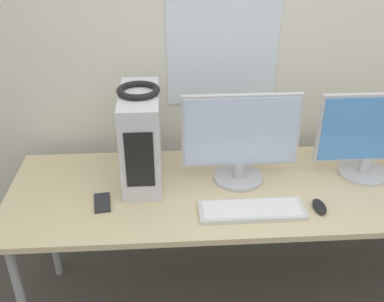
# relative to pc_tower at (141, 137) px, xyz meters

# --- Properties ---
(wall_back) EXTENTS (8.00, 0.07, 2.70)m
(wall_back) POSITION_rel_pc_tower_xyz_m (0.59, 0.38, 0.37)
(wall_back) COLOR beige
(wall_back) RESTS_ON ground_plane
(desk) EXTENTS (2.44, 0.73, 0.77)m
(desk) POSITION_rel_pc_tower_xyz_m (0.59, -0.11, -0.27)
(desk) COLOR #D1BA8E
(desk) RESTS_ON ground_plane
(pc_tower) EXTENTS (0.17, 0.42, 0.44)m
(pc_tower) POSITION_rel_pc_tower_xyz_m (0.00, 0.00, 0.00)
(pc_tower) COLOR silver
(pc_tower) RESTS_ON desk
(headphones) EXTENTS (0.19, 0.19, 0.03)m
(headphones) POSITION_rel_pc_tower_xyz_m (0.00, 0.00, 0.23)
(headphones) COLOR black
(headphones) RESTS_ON pc_tower
(monitor_main) EXTENTS (0.54, 0.24, 0.44)m
(monitor_main) POSITION_rel_pc_tower_xyz_m (0.46, -0.04, 0.00)
(monitor_main) COLOR #B7B7BC
(monitor_main) RESTS_ON desk
(monitor_right_near) EXTENTS (0.52, 0.24, 0.42)m
(monitor_right_near) POSITION_rel_pc_tower_xyz_m (1.07, -0.04, -0.01)
(monitor_right_near) COLOR #B7B7BC
(monitor_right_near) RESTS_ON desk
(keyboard) EXTENTS (0.46, 0.15, 0.02)m
(keyboard) POSITION_rel_pc_tower_xyz_m (0.47, -0.31, -0.21)
(keyboard) COLOR silver
(keyboard) RESTS_ON desk
(mouse) EXTENTS (0.05, 0.11, 0.03)m
(mouse) POSITION_rel_pc_tower_xyz_m (0.77, -0.30, -0.20)
(mouse) COLOR black
(mouse) RESTS_ON desk
(cell_phone) EXTENTS (0.09, 0.15, 0.01)m
(cell_phone) POSITION_rel_pc_tower_xyz_m (-0.18, -0.20, -0.21)
(cell_phone) COLOR #232328
(cell_phone) RESTS_ON desk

